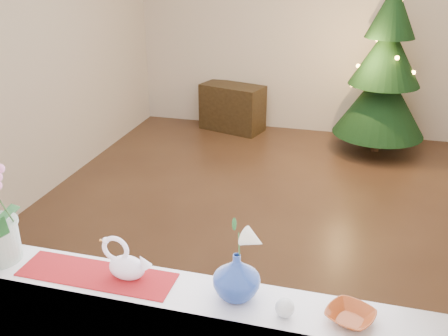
# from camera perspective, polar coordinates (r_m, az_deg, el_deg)

# --- Properties ---
(ground) EXTENTS (5.00, 5.00, 0.00)m
(ground) POSITION_cam_1_polar(r_m,az_deg,el_deg) (4.60, 5.40, -5.49)
(ground) COLOR #392317
(ground) RESTS_ON ground
(wall_back) EXTENTS (4.50, 0.10, 2.70)m
(wall_back) POSITION_cam_1_polar(r_m,az_deg,el_deg) (6.57, 9.91, 15.57)
(wall_back) COLOR beige
(wall_back) RESTS_ON ground
(wall_front) EXTENTS (4.50, 0.10, 2.70)m
(wall_front) POSITION_cam_1_polar(r_m,az_deg,el_deg) (1.83, -7.14, -5.22)
(wall_front) COLOR beige
(wall_front) RESTS_ON ground
(wall_left) EXTENTS (0.10, 5.00, 2.70)m
(wall_left) POSITION_cam_1_polar(r_m,az_deg,el_deg) (4.99, -20.88, 11.96)
(wall_left) COLOR beige
(wall_left) RESTS_ON ground
(windowsill) EXTENTS (2.20, 0.26, 0.04)m
(windowsill) POSITION_cam_1_polar(r_m,az_deg,el_deg) (2.18, -5.22, -14.06)
(windowsill) COLOR white
(windowsill) RESTS_ON window_apron
(window_frame) EXTENTS (2.22, 0.06, 1.60)m
(window_frame) POSITION_cam_1_polar(r_m,az_deg,el_deg) (1.72, -7.35, 5.54)
(window_frame) COLOR white
(window_frame) RESTS_ON windowsill
(runner) EXTENTS (0.70, 0.20, 0.01)m
(runner) POSITION_cam_1_polar(r_m,az_deg,el_deg) (2.30, -14.34, -11.72)
(runner) COLOR maroon
(runner) RESTS_ON windowsill
(swan) EXTENTS (0.24, 0.16, 0.19)m
(swan) POSITION_cam_1_polar(r_m,az_deg,el_deg) (2.21, -11.11, -10.20)
(swan) COLOR white
(swan) RESTS_ON windowsill
(blue_vase) EXTENTS (0.27, 0.27, 0.23)m
(blue_vase) POSITION_cam_1_polar(r_m,az_deg,el_deg) (2.05, 1.44, -11.90)
(blue_vase) COLOR navy
(blue_vase) RESTS_ON windowsill
(lily) EXTENTS (0.13, 0.07, 0.17)m
(lily) POSITION_cam_1_polar(r_m,az_deg,el_deg) (1.94, 1.50, -7.00)
(lily) COLOR silver
(lily) RESTS_ON blue_vase
(paperweight) EXTENTS (0.09, 0.09, 0.08)m
(paperweight) POSITION_cam_1_polar(r_m,az_deg,el_deg) (2.02, 6.96, -15.58)
(paperweight) COLOR silver
(paperweight) RESTS_ON windowsill
(amber_dish) EXTENTS (0.20, 0.20, 0.04)m
(amber_dish) POSITION_cam_1_polar(r_m,az_deg,el_deg) (2.05, 14.21, -16.16)
(amber_dish) COLOR #933A15
(amber_dish) RESTS_ON windowsill
(xmas_tree) EXTENTS (1.25, 1.25, 1.93)m
(xmas_tree) POSITION_cam_1_polar(r_m,az_deg,el_deg) (6.06, 17.91, 10.47)
(xmas_tree) COLOR black
(xmas_tree) RESTS_ON ground
(side_table) EXTENTS (0.90, 0.62, 0.61)m
(side_table) POSITION_cam_1_polar(r_m,az_deg,el_deg) (6.70, 0.97, 6.92)
(side_table) COLOR black
(side_table) RESTS_ON ground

